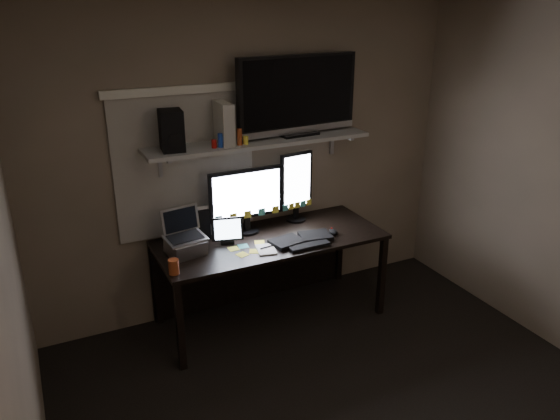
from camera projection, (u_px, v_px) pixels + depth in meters
back_wall at (251, 163)px, 4.45m from camera, size 3.60×0.00×3.60m
left_wall at (15, 331)px, 2.21m from camera, size 0.00×3.60×3.60m
window_blinds at (186, 166)px, 4.19m from camera, size 1.10×0.02×1.10m
desk at (264, 252)px, 4.49m from camera, size 1.80×0.75×0.73m
wall_shelf at (259, 142)px, 4.22m from camera, size 1.80×0.35×0.03m
monitor_landscape at (246, 200)px, 4.34m from camera, size 0.62×0.07×0.54m
monitor_portrait at (296, 187)px, 4.56m from camera, size 0.31×0.10×0.60m
keyboard at (301, 239)px, 4.26m from camera, size 0.51×0.20×0.03m
mouse at (333, 232)px, 4.39m from camera, size 0.09×0.11×0.04m
notepad at (266, 249)px, 4.11m from camera, size 0.17×0.21×0.01m
tablet at (227, 230)px, 4.20m from camera, size 0.26×0.16×0.21m
file_sorter at (196, 224)px, 4.25m from camera, size 0.21×0.09×0.26m
laptop at (185, 234)px, 3.99m from camera, size 0.33×0.28×0.33m
cup at (174, 267)px, 3.74m from camera, size 0.07×0.07×0.11m
sticky_notes at (251, 248)px, 4.14m from camera, size 0.39×0.33×0.00m
tv at (298, 95)px, 4.26m from camera, size 1.05×0.26×0.62m
game_console at (223, 123)px, 4.04m from camera, size 0.09×0.27×0.31m
speaker at (171, 130)px, 3.87m from camera, size 0.18×0.21×0.29m
bottles at (230, 136)px, 4.01m from camera, size 0.24×0.12×0.15m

